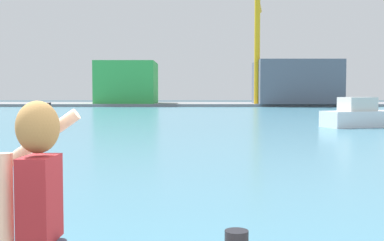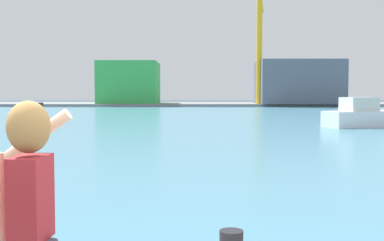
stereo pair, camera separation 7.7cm
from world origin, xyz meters
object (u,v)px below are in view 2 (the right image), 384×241
object	(u,v)px
warehouse_right	(298,82)
port_crane	(260,39)
warehouse_left	(130,83)
person_photographer	(30,204)
boat_moored	(367,116)

from	to	relation	value
warehouse_right	port_crane	bearing A→B (deg)	-166.77
port_crane	warehouse_left	bearing A→B (deg)	170.53
warehouse_left	warehouse_right	world-z (taller)	warehouse_right
person_photographer	port_crane	size ratio (longest dim) A/B	0.09
warehouse_left	warehouse_right	size ratio (longest dim) A/B	0.82
boat_moored	warehouse_left	distance (m)	63.09
warehouse_left	boat_moored	bearing A→B (deg)	-66.87
warehouse_right	port_crane	world-z (taller)	port_crane
person_photographer	warehouse_right	world-z (taller)	warehouse_right
warehouse_left	port_crane	size ratio (longest dim) A/B	0.63
person_photographer	boat_moored	size ratio (longest dim) A/B	0.25
boat_moored	warehouse_right	size ratio (longest dim) A/B	0.46
warehouse_left	port_crane	world-z (taller)	port_crane
warehouse_right	boat_moored	bearing A→B (deg)	-97.03
boat_moored	port_crane	bearing A→B (deg)	71.55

